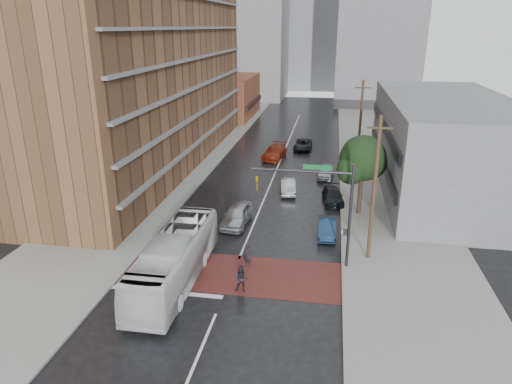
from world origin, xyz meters
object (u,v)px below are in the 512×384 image
(pedestrian_b, at_px, (241,279))
(car_parked_mid, at_px, (333,196))
(car_travel_b, at_px, (288,186))
(suv_travel, at_px, (303,145))
(transit_bus, at_px, (175,259))
(car_travel_a, at_px, (237,215))
(car_parked_near, at_px, (327,228))
(car_travel_c, at_px, (275,152))
(car_parked_far, at_px, (326,171))
(pedestrian_a, at_px, (248,255))

(pedestrian_b, xyz_separation_m, car_parked_mid, (5.33, 16.08, -0.26))
(car_travel_b, bearing_deg, suv_travel, 81.49)
(transit_bus, height_order, car_travel_a, transit_bus)
(car_travel_b, bearing_deg, transit_bus, -114.57)
(pedestrian_b, height_order, car_parked_near, pedestrian_b)
(car_parked_mid, bearing_deg, car_travel_b, 149.21)
(car_travel_a, height_order, suv_travel, car_travel_a)
(car_travel_c, bearing_deg, car_travel_b, -68.92)
(transit_bus, xyz_separation_m, car_parked_far, (8.82, 22.94, -0.91))
(car_travel_c, height_order, car_parked_far, car_travel_c)
(transit_bus, height_order, car_parked_far, transit_bus)
(car_travel_b, distance_m, suv_travel, 16.75)
(car_travel_b, height_order, car_parked_far, car_parked_far)
(pedestrian_b, distance_m, car_parked_near, 10.13)
(suv_travel, xyz_separation_m, car_parked_far, (3.20, -11.25, 0.02))
(car_parked_near, bearing_deg, car_parked_far, 90.25)
(pedestrian_b, distance_m, car_travel_c, 29.99)
(pedestrian_b, distance_m, car_parked_mid, 16.94)
(car_travel_a, bearing_deg, car_parked_near, -3.56)
(car_travel_a, height_order, car_parked_mid, car_travel_a)
(car_parked_far, bearing_deg, pedestrian_b, -97.16)
(car_travel_c, distance_m, car_parked_mid, 15.58)
(car_parked_far, bearing_deg, suv_travel, 109.67)
(pedestrian_b, bearing_deg, suv_travel, 89.98)
(car_travel_a, distance_m, car_parked_far, 15.26)
(pedestrian_a, height_order, suv_travel, pedestrian_a)
(car_travel_c, bearing_deg, transit_bus, -87.09)
(car_parked_near, bearing_deg, suv_travel, 96.61)
(car_travel_a, relative_size, suv_travel, 1.02)
(car_travel_b, bearing_deg, car_parked_mid, -31.00)
(pedestrian_b, distance_m, car_travel_a, 10.06)
(car_parked_near, bearing_deg, car_travel_a, 171.24)
(pedestrian_a, distance_m, car_travel_c, 26.92)
(car_travel_c, relative_size, car_parked_near, 1.40)
(transit_bus, distance_m, car_parked_near, 12.48)
(car_travel_c, relative_size, suv_travel, 1.14)
(pedestrian_a, xyz_separation_m, car_parked_far, (4.70, 20.38, -0.19))
(car_travel_a, xyz_separation_m, car_parked_mid, (7.65, 6.29, -0.20))
(pedestrian_a, height_order, car_travel_b, pedestrian_a)
(suv_travel, distance_m, car_parked_mid, 19.03)
(car_travel_b, bearing_deg, pedestrian_b, -100.88)
(car_travel_a, relative_size, car_travel_c, 0.89)
(pedestrian_a, distance_m, car_travel_b, 14.93)
(pedestrian_a, relative_size, car_travel_b, 0.43)
(car_parked_mid, bearing_deg, car_parked_far, 88.89)
(transit_bus, height_order, car_parked_near, transit_bus)
(pedestrian_a, distance_m, pedestrian_b, 3.07)
(car_travel_a, xyz_separation_m, car_travel_c, (0.52, 20.14, -0.04))
(pedestrian_a, xyz_separation_m, car_travel_a, (-2.14, 6.73, -0.04))
(transit_bus, height_order, pedestrian_b, transit_bus)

